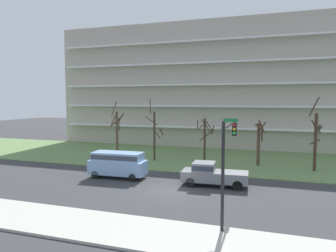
{
  "coord_description": "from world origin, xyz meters",
  "views": [
    {
      "loc": [
        7.29,
        -22.9,
        7.17
      ],
      "look_at": [
        -2.19,
        6.0,
        4.59
      ],
      "focal_mm": 33.44,
      "sensor_mm": 36.0,
      "label": 1
    }
  ],
  "objects_px": {
    "tree_right": "(259,141)",
    "pickup_gray_near_left": "(212,174)",
    "van_blue_center_left": "(118,163)",
    "tree_center": "(205,137)",
    "tree_far_left": "(117,131)",
    "tree_far_right": "(315,139)",
    "tree_left": "(154,134)",
    "traffic_signal_mast": "(228,151)"
  },
  "relations": [
    {
      "from": "tree_left",
      "to": "tree_center",
      "type": "height_order",
      "value": "tree_left"
    },
    {
      "from": "tree_far_left",
      "to": "tree_far_right",
      "type": "relative_size",
      "value": 0.93
    },
    {
      "from": "van_blue_center_left",
      "to": "tree_far_left",
      "type": "bearing_deg",
      "value": -64.55
    },
    {
      "from": "pickup_gray_near_left",
      "to": "van_blue_center_left",
      "type": "bearing_deg",
      "value": -3.51
    },
    {
      "from": "tree_far_right",
      "to": "van_blue_center_left",
      "type": "height_order",
      "value": "tree_far_right"
    },
    {
      "from": "tree_right",
      "to": "traffic_signal_mast",
      "type": "relative_size",
      "value": 0.83
    },
    {
      "from": "van_blue_center_left",
      "to": "tree_right",
      "type": "bearing_deg",
      "value": -145.1
    },
    {
      "from": "tree_left",
      "to": "van_blue_center_left",
      "type": "height_order",
      "value": "tree_left"
    },
    {
      "from": "van_blue_center_left",
      "to": "tree_left",
      "type": "bearing_deg",
      "value": -95.68
    },
    {
      "from": "tree_far_left",
      "to": "tree_center",
      "type": "xyz_separation_m",
      "value": [
        10.79,
        0.42,
        -0.4
      ]
    },
    {
      "from": "tree_left",
      "to": "traffic_signal_mast",
      "type": "distance_m",
      "value": 18.58
    },
    {
      "from": "tree_far_right",
      "to": "van_blue_center_left",
      "type": "distance_m",
      "value": 19.47
    },
    {
      "from": "traffic_signal_mast",
      "to": "van_blue_center_left",
      "type": "bearing_deg",
      "value": 146.78
    },
    {
      "from": "traffic_signal_mast",
      "to": "tree_far_right",
      "type": "bearing_deg",
      "value": 66.81
    },
    {
      "from": "tree_center",
      "to": "tree_right",
      "type": "relative_size",
      "value": 1.01
    },
    {
      "from": "tree_left",
      "to": "pickup_gray_near_left",
      "type": "xyz_separation_m",
      "value": [
        8.19,
        -8.28,
        -2.21
      ]
    },
    {
      "from": "tree_center",
      "to": "pickup_gray_near_left",
      "type": "height_order",
      "value": "tree_center"
    },
    {
      "from": "tree_far_left",
      "to": "tree_right",
      "type": "bearing_deg",
      "value": 2.21
    },
    {
      "from": "van_blue_center_left",
      "to": "tree_far_right",
      "type": "bearing_deg",
      "value": -156.85
    },
    {
      "from": "tree_far_left",
      "to": "van_blue_center_left",
      "type": "xyz_separation_m",
      "value": [
        4.51,
        -8.56,
        -1.96
      ]
    },
    {
      "from": "traffic_signal_mast",
      "to": "tree_center",
      "type": "bearing_deg",
      "value": 105.92
    },
    {
      "from": "tree_right",
      "to": "pickup_gray_near_left",
      "type": "xyz_separation_m",
      "value": [
        -3.43,
        -9.21,
        -1.7
      ]
    },
    {
      "from": "tree_left",
      "to": "tree_right",
      "type": "xyz_separation_m",
      "value": [
        11.62,
        0.93,
        -0.51
      ]
    },
    {
      "from": "tree_far_left",
      "to": "tree_right",
      "type": "relative_size",
      "value": 1.38
    },
    {
      "from": "tree_left",
      "to": "tree_right",
      "type": "distance_m",
      "value": 11.67
    },
    {
      "from": "tree_far_right",
      "to": "van_blue_center_left",
      "type": "relative_size",
      "value": 1.41
    },
    {
      "from": "pickup_gray_near_left",
      "to": "traffic_signal_mast",
      "type": "distance_m",
      "value": 8.08
    },
    {
      "from": "tree_left",
      "to": "traffic_signal_mast",
      "type": "relative_size",
      "value": 1.21
    },
    {
      "from": "tree_left",
      "to": "tree_far_right",
      "type": "height_order",
      "value": "tree_far_right"
    },
    {
      "from": "tree_far_left",
      "to": "tree_far_right",
      "type": "distance_m",
      "value": 22.0
    },
    {
      "from": "tree_far_left",
      "to": "tree_far_right",
      "type": "bearing_deg",
      "value": -0.57
    },
    {
      "from": "tree_right",
      "to": "van_blue_center_left",
      "type": "relative_size",
      "value": 0.96
    },
    {
      "from": "traffic_signal_mast",
      "to": "tree_right",
      "type": "bearing_deg",
      "value": 85.67
    },
    {
      "from": "van_blue_center_left",
      "to": "traffic_signal_mast",
      "type": "xyz_separation_m",
      "value": [
        10.87,
        -7.12,
        2.78
      ]
    },
    {
      "from": "tree_center",
      "to": "pickup_gray_near_left",
      "type": "bearing_deg",
      "value": -75.06
    },
    {
      "from": "tree_far_right",
      "to": "tree_right",
      "type": "bearing_deg",
      "value": 170.92
    },
    {
      "from": "tree_left",
      "to": "tree_right",
      "type": "relative_size",
      "value": 1.45
    },
    {
      "from": "tree_center",
      "to": "pickup_gray_near_left",
      "type": "xyz_separation_m",
      "value": [
        2.4,
        -8.99,
        -1.94
      ]
    },
    {
      "from": "traffic_signal_mast",
      "to": "tree_far_left",
      "type": "bearing_deg",
      "value": 134.45
    },
    {
      "from": "tree_left",
      "to": "tree_far_right",
      "type": "xyz_separation_m",
      "value": [
        17.01,
        0.07,
        0.08
      ]
    },
    {
      "from": "tree_left",
      "to": "tree_far_right",
      "type": "bearing_deg",
      "value": 0.24
    },
    {
      "from": "tree_far_left",
      "to": "tree_center",
      "type": "relative_size",
      "value": 1.37
    }
  ]
}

